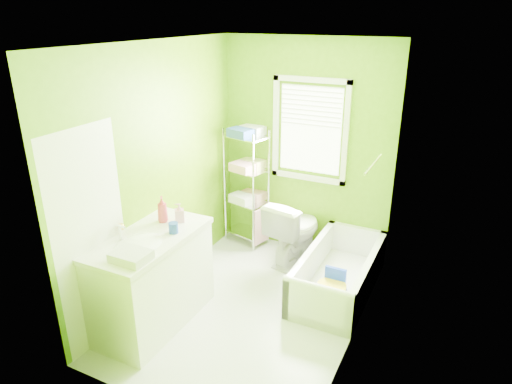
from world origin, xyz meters
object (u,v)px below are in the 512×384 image
at_px(vanity, 152,278).
at_px(wire_shelf_unit, 248,175).
at_px(bathtub, 338,278).
at_px(toilet, 295,230).

xyz_separation_m(vanity, wire_shelf_unit, (0.06, 1.88, 0.44)).
xyz_separation_m(bathtub, wire_shelf_unit, (-1.39, 0.59, 0.78)).
relative_size(bathtub, vanity, 1.21).
xyz_separation_m(toilet, vanity, (-0.78, -1.70, 0.09)).
height_order(toilet, wire_shelf_unit, wire_shelf_unit).
xyz_separation_m(bathtub, vanity, (-1.45, -1.30, 0.34)).
distance_m(bathtub, wire_shelf_unit, 1.70).
distance_m(bathtub, toilet, 0.82).
bearing_deg(wire_shelf_unit, toilet, -14.15).
distance_m(vanity, wire_shelf_unit, 1.94).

